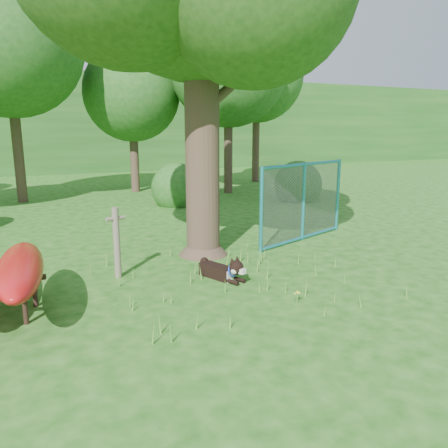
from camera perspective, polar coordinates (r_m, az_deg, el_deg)
name	(u,v)px	position (r m, az deg, el deg)	size (l,w,h in m)	color
ground	(245,302)	(6.99, 2.74, -10.10)	(80.00, 80.00, 0.00)	#195110
wooden_post	(117,241)	(8.11, -13.85, -2.15)	(0.36, 0.17, 1.30)	#645C4B
husky_dog	(224,270)	(7.90, -0.05, -6.06)	(0.58, 1.07, 0.49)	black
fence_section	(303,202)	(10.70, 10.33, 2.87)	(3.07, 1.17, 3.15)	teal
wildflower_clump	(297,294)	(6.95, 9.55, -8.98)	(0.09, 0.08, 0.20)	#5A9A32
bg_tree_b	(7,42)	(17.95, -26.46, 20.55)	(5.20, 5.20, 8.22)	#3C2B20
bg_tree_c	(132,93)	(19.30, -11.97, 16.35)	(4.00, 4.00, 6.12)	#3C2B20
bg_tree_d	(228,68)	(18.70, 0.58, 19.75)	(4.80, 4.80, 7.50)	#3C2B20
bg_tree_e	(257,76)	(22.73, 4.31, 18.77)	(4.60, 4.60, 7.55)	#3C2B20
shrub_right	(298,200)	(16.91, 9.58, 3.08)	(1.80, 1.80, 1.80)	#1F561B
shrub_mid	(177,205)	(15.77, -6.15, 2.52)	(1.80, 1.80, 1.80)	#1F561B
wooded_hillside	(61,124)	(33.84, -20.48, 12.13)	(80.00, 12.00, 6.00)	#1F561B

